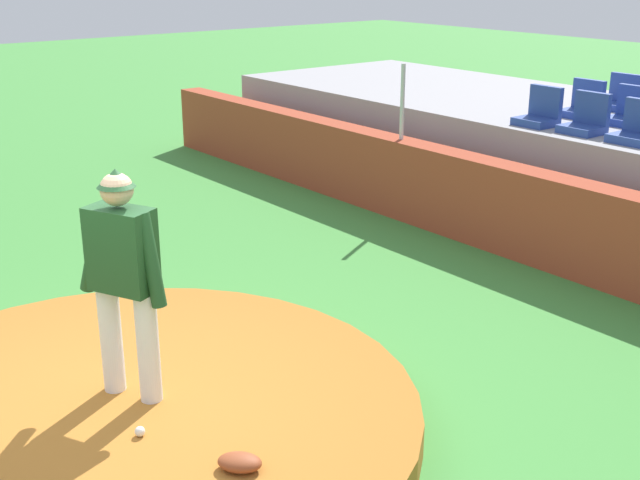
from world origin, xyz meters
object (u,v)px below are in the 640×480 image
(pitcher, at_px, (123,269))
(baseball, at_px, (140,431))
(fielding_glove, at_px, (240,462))
(stadium_chair_2, at_px, (637,129))
(stadium_chair_10, at_px, (620,98))
(stadium_chair_0, at_px, (540,113))
(stadium_chair_5, at_px, (583,105))
(stadium_chair_1, at_px, (586,120))
(stadium_chair_6, at_px, (629,113))

(pitcher, relative_size, baseball, 24.26)
(fielding_glove, xyz_separation_m, stadium_chair_2, (-1.30, 6.49, 1.20))
(baseball, bearing_deg, stadium_chair_10, 102.48)
(stadium_chair_2, bearing_deg, stadium_chair_0, 2.08)
(stadium_chair_2, xyz_separation_m, stadium_chair_5, (-1.38, 0.89, 0.00))
(stadium_chair_2, relative_size, stadium_chair_10, 1.00)
(stadium_chair_0, xyz_separation_m, stadium_chair_1, (0.67, 0.05, 0.00))
(baseball, height_order, stadium_chair_2, stadium_chair_2)
(fielding_glove, bearing_deg, stadium_chair_5, 68.72)
(baseball, xyz_separation_m, stadium_chair_0, (-1.90, 6.77, 1.22))
(stadium_chair_1, bearing_deg, baseball, 100.17)
(baseball, distance_m, stadium_chair_0, 7.14)
(pitcher, relative_size, stadium_chair_0, 3.59)
(fielding_glove, relative_size, stadium_chair_0, 0.60)
(pitcher, height_order, stadium_chair_2, pitcher)
(stadium_chair_6, relative_size, stadium_chair_10, 1.00)
(stadium_chair_6, height_order, stadium_chair_10, same)
(fielding_glove, distance_m, stadium_chair_6, 7.73)
(fielding_glove, distance_m, stadium_chair_1, 6.89)
(stadium_chair_10, bearing_deg, stadium_chair_1, 110.79)
(fielding_glove, distance_m, stadium_chair_0, 7.07)
(stadium_chair_1, bearing_deg, stadium_chair_5, -53.05)
(baseball, distance_m, stadium_chair_6, 7.90)
(stadium_chair_6, bearing_deg, baseball, 98.79)
(stadium_chair_0, bearing_deg, stadium_chair_5, -90.10)
(fielding_glove, relative_size, stadium_chair_6, 0.60)
(stadium_chair_0, xyz_separation_m, stadium_chair_2, (1.38, 0.05, 0.00))
(pitcher, height_order, stadium_chair_10, pitcher)
(stadium_chair_5, xyz_separation_m, stadium_chair_10, (-0.02, 0.92, 0.00))
(baseball, bearing_deg, stadium_chair_0, 105.64)
(pitcher, xyz_separation_m, stadium_chair_10, (-1.34, 8.40, 0.22))
(baseball, bearing_deg, pitcher, 158.04)
(stadium_chair_2, height_order, stadium_chair_5, same)
(baseball, xyz_separation_m, stadium_chair_10, (-1.91, 8.63, 1.22))
(stadium_chair_2, distance_m, stadium_chair_10, 2.28)
(fielding_glove, distance_m, stadium_chair_5, 7.94)
(baseball, relative_size, stadium_chair_0, 0.15)
(fielding_glove, distance_m, stadium_chair_2, 6.72)
(fielding_glove, bearing_deg, baseball, 162.19)
(stadium_chair_2, height_order, stadium_chair_6, same)
(stadium_chair_5, bearing_deg, stadium_chair_0, 89.90)
(pitcher, height_order, stadium_chair_5, pitcher)
(stadium_chair_0, relative_size, stadium_chair_10, 1.00)
(baseball, distance_m, stadium_chair_2, 6.95)
(pitcher, xyz_separation_m, fielding_glove, (1.35, 0.10, -0.99))
(stadium_chair_0, xyz_separation_m, stadium_chair_5, (0.00, 0.94, 0.00))
(fielding_glove, xyz_separation_m, stadium_chair_0, (-2.67, 6.44, 1.20))
(pitcher, relative_size, stadium_chair_6, 3.59)
(stadium_chair_2, distance_m, stadium_chair_5, 1.64)
(fielding_glove, height_order, stadium_chair_2, stadium_chair_2)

